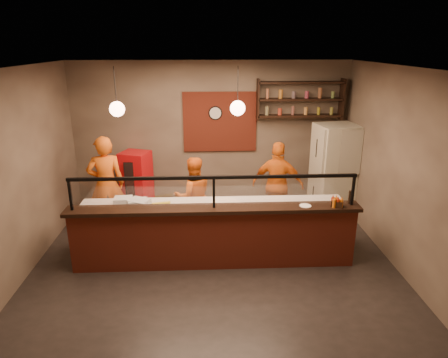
{
  "coord_description": "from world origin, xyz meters",
  "views": [
    {
      "loc": [
        -0.11,
        -6.15,
        3.54
      ],
      "look_at": [
        0.19,
        0.3,
        1.33
      ],
      "focal_mm": 32.0,
      "sensor_mm": 36.0,
      "label": 1
    }
  ],
  "objects_px": {
    "wall_clock": "(215,113)",
    "red_cooler": "(137,182)",
    "cook_left": "(106,184)",
    "condiment_caddy": "(337,204)",
    "cook_right": "(278,185)",
    "pepper_mill": "(350,197)",
    "cook_mid": "(193,196)",
    "fridge": "(334,170)",
    "pizza_dough": "(225,203)"
  },
  "relations": [
    {
      "from": "pizza_dough",
      "to": "cook_right",
      "type": "bearing_deg",
      "value": 41.28
    },
    {
      "from": "cook_right",
      "to": "condiment_caddy",
      "type": "height_order",
      "value": "cook_right"
    },
    {
      "from": "cook_mid",
      "to": "fridge",
      "type": "xyz_separation_m",
      "value": [
        2.97,
        0.84,
        0.21
      ]
    },
    {
      "from": "pizza_dough",
      "to": "condiment_caddy",
      "type": "height_order",
      "value": "condiment_caddy"
    },
    {
      "from": "fridge",
      "to": "cook_right",
      "type": "bearing_deg",
      "value": -166.28
    },
    {
      "from": "pepper_mill",
      "to": "cook_left",
      "type": "bearing_deg",
      "value": 161.13
    },
    {
      "from": "cook_mid",
      "to": "pizza_dough",
      "type": "bearing_deg",
      "value": 115.68
    },
    {
      "from": "cook_right",
      "to": "pepper_mill",
      "type": "bearing_deg",
      "value": 139.96
    },
    {
      "from": "fridge",
      "to": "red_cooler",
      "type": "bearing_deg",
      "value": 165.12
    },
    {
      "from": "cook_mid",
      "to": "cook_right",
      "type": "height_order",
      "value": "cook_right"
    },
    {
      "from": "cook_left",
      "to": "pizza_dough",
      "type": "bearing_deg",
      "value": 144.28
    },
    {
      "from": "cook_left",
      "to": "pepper_mill",
      "type": "height_order",
      "value": "cook_left"
    },
    {
      "from": "cook_left",
      "to": "pizza_dough",
      "type": "height_order",
      "value": "cook_left"
    },
    {
      "from": "cook_mid",
      "to": "fridge",
      "type": "bearing_deg",
      "value": -177.91
    },
    {
      "from": "wall_clock",
      "to": "condiment_caddy",
      "type": "bearing_deg",
      "value": -56.6
    },
    {
      "from": "red_cooler",
      "to": "condiment_caddy",
      "type": "distance_m",
      "value": 4.41
    },
    {
      "from": "wall_clock",
      "to": "condiment_caddy",
      "type": "relative_size",
      "value": 1.71
    },
    {
      "from": "cook_right",
      "to": "pizza_dough",
      "type": "bearing_deg",
      "value": 59.65
    },
    {
      "from": "cook_right",
      "to": "condiment_caddy",
      "type": "bearing_deg",
      "value": 131.12
    },
    {
      "from": "wall_clock",
      "to": "red_cooler",
      "type": "height_order",
      "value": "wall_clock"
    },
    {
      "from": "fridge",
      "to": "pizza_dough",
      "type": "distance_m",
      "value": 2.85
    },
    {
      "from": "cook_left",
      "to": "pepper_mill",
      "type": "distance_m",
      "value": 4.5
    },
    {
      "from": "cook_right",
      "to": "pepper_mill",
      "type": "height_order",
      "value": "cook_right"
    },
    {
      "from": "cook_mid",
      "to": "red_cooler",
      "type": "height_order",
      "value": "cook_mid"
    },
    {
      "from": "wall_clock",
      "to": "pizza_dough",
      "type": "bearing_deg",
      "value": -87.33
    },
    {
      "from": "cook_mid",
      "to": "red_cooler",
      "type": "bearing_deg",
      "value": -56.96
    },
    {
      "from": "wall_clock",
      "to": "fridge",
      "type": "bearing_deg",
      "value": -15.04
    },
    {
      "from": "wall_clock",
      "to": "cook_right",
      "type": "relative_size",
      "value": 0.17
    },
    {
      "from": "cook_left",
      "to": "cook_mid",
      "type": "relative_size",
      "value": 1.24
    },
    {
      "from": "wall_clock",
      "to": "red_cooler",
      "type": "relative_size",
      "value": 0.23
    },
    {
      "from": "cook_left",
      "to": "condiment_caddy",
      "type": "distance_m",
      "value": 4.31
    },
    {
      "from": "cook_mid",
      "to": "pepper_mill",
      "type": "xyz_separation_m",
      "value": [
        2.57,
        -1.2,
        0.4
      ]
    },
    {
      "from": "wall_clock",
      "to": "pepper_mill",
      "type": "bearing_deg",
      "value": -52.23
    },
    {
      "from": "fridge",
      "to": "pizza_dough",
      "type": "height_order",
      "value": "fridge"
    },
    {
      "from": "cook_right",
      "to": "pepper_mill",
      "type": "xyz_separation_m",
      "value": [
        0.9,
        -1.47,
        0.3
      ]
    },
    {
      "from": "cook_left",
      "to": "fridge",
      "type": "height_order",
      "value": "fridge"
    },
    {
      "from": "cook_left",
      "to": "condiment_caddy",
      "type": "relative_size",
      "value": 10.82
    },
    {
      "from": "cook_right",
      "to": "cook_left",
      "type": "bearing_deg",
      "value": 18.6
    },
    {
      "from": "wall_clock",
      "to": "pepper_mill",
      "type": "height_order",
      "value": "wall_clock"
    },
    {
      "from": "cook_right",
      "to": "pizza_dough",
      "type": "distance_m",
      "value": 1.46
    },
    {
      "from": "fridge",
      "to": "pizza_dough",
      "type": "bearing_deg",
      "value": -157.39
    },
    {
      "from": "condiment_caddy",
      "to": "cook_mid",
      "type": "bearing_deg",
      "value": 150.59
    },
    {
      "from": "wall_clock",
      "to": "cook_right",
      "type": "height_order",
      "value": "wall_clock"
    },
    {
      "from": "cook_right",
      "to": "wall_clock",
      "type": "bearing_deg",
      "value": -27.7
    },
    {
      "from": "cook_right",
      "to": "fridge",
      "type": "bearing_deg",
      "value": -137.9
    },
    {
      "from": "cook_mid",
      "to": "fridge",
      "type": "distance_m",
      "value": 3.09
    },
    {
      "from": "cook_right",
      "to": "fridge",
      "type": "height_order",
      "value": "fridge"
    },
    {
      "from": "wall_clock",
      "to": "pepper_mill",
      "type": "relative_size",
      "value": 1.35
    },
    {
      "from": "cook_mid",
      "to": "pepper_mill",
      "type": "bearing_deg",
      "value": 141.27
    },
    {
      "from": "wall_clock",
      "to": "pizza_dough",
      "type": "distance_m",
      "value": 2.51
    }
  ]
}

